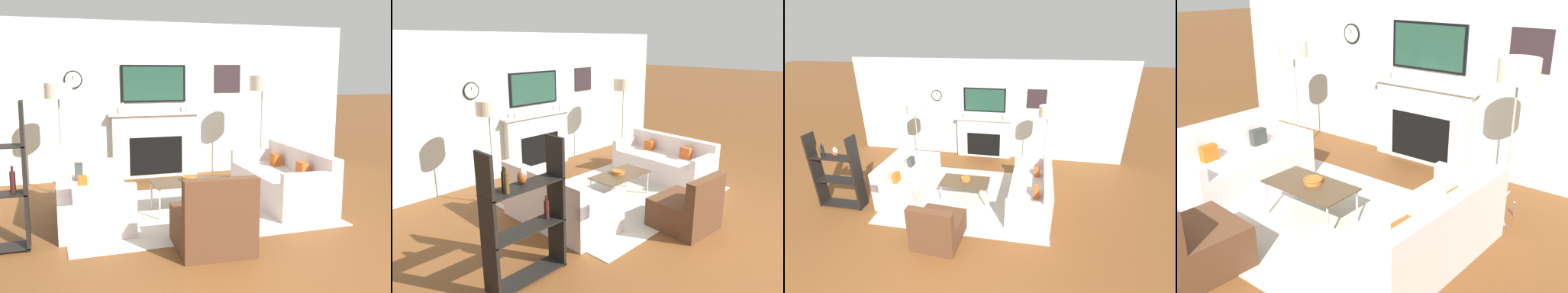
% 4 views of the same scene
% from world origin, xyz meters
% --- Properties ---
extents(ground_plane, '(60.00, 60.00, 0.00)m').
position_xyz_m(ground_plane, '(0.00, 0.00, 0.00)').
color(ground_plane, brown).
extents(fireplace_wall, '(7.53, 0.28, 2.70)m').
position_xyz_m(fireplace_wall, '(0.00, 4.51, 1.23)').
color(fireplace_wall, silver).
rests_on(fireplace_wall, ground_plane).
extents(area_rug, '(3.33, 2.42, 0.01)m').
position_xyz_m(area_rug, '(0.00, 2.28, 0.01)').
color(area_rug, beige).
rests_on(area_rug, ground_plane).
extents(couch_left, '(0.86, 1.68, 0.84)m').
position_xyz_m(couch_left, '(-1.36, 2.28, 0.30)').
color(couch_left, silver).
rests_on(couch_left, ground_plane).
extents(couch_right, '(0.90, 1.91, 0.76)m').
position_xyz_m(couch_right, '(1.35, 2.27, 0.28)').
color(couch_right, silver).
rests_on(couch_right, ground_plane).
extents(armchair, '(0.81, 0.83, 0.82)m').
position_xyz_m(armchair, '(-0.22, 0.88, 0.27)').
color(armchair, '#52311E').
rests_on(armchair, ground_plane).
extents(coffee_table, '(1.01, 0.54, 0.42)m').
position_xyz_m(coffee_table, '(-0.05, 2.22, 0.39)').
color(coffee_table, '#4C3823').
rests_on(coffee_table, ground_plane).
extents(decorative_bowl, '(0.21, 0.21, 0.06)m').
position_xyz_m(decorative_bowl, '(-0.05, 2.26, 0.45)').
color(decorative_bowl, '#B46222').
rests_on(decorative_bowl, coffee_table).
extents(floor_lamp_left, '(0.39, 0.39, 1.69)m').
position_xyz_m(floor_lamp_left, '(-1.62, 3.53, 1.54)').
color(floor_lamp_left, '#9E998E').
rests_on(floor_lamp_left, ground_plane).
extents(floor_lamp_right, '(0.42, 0.42, 1.79)m').
position_xyz_m(floor_lamp_right, '(1.62, 3.53, 1.64)').
color(floor_lamp_right, '#9E998E').
rests_on(floor_lamp_right, ground_plane).
extents(shelf_unit, '(0.93, 0.28, 1.55)m').
position_xyz_m(shelf_unit, '(-2.49, 1.54, 0.76)').
color(shelf_unit, black).
rests_on(shelf_unit, ground_plane).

